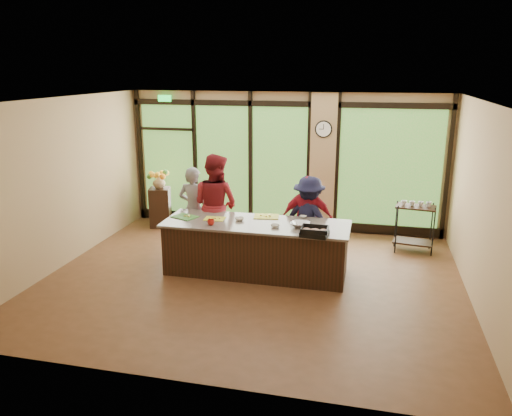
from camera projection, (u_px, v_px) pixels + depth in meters
The scene contains 25 objects.
floor at pixel (252, 279), 8.53m from camera, with size 7.00×7.00×0.00m, color brown.
ceiling at pixel (252, 100), 7.72m from camera, with size 7.00×7.00×0.00m, color silver.
back_wall at pixel (284, 162), 10.94m from camera, with size 7.00×7.00×0.00m, color tan.
left_wall at pixel (62, 183), 8.90m from camera, with size 6.00×6.00×0.00m, color tan.
right_wall at pixel (482, 207), 7.36m from camera, with size 6.00×6.00×0.00m, color tan.
window_wall at pixel (291, 167), 10.89m from camera, with size 6.90×0.12×3.00m.
island_base at pixel (256, 249), 8.70m from camera, with size 3.10×1.00×0.88m, color black.
countertop at pixel (256, 224), 8.57m from camera, with size 3.20×1.10×0.04m, color gray.
wall_clock at pixel (324, 129), 10.42m from camera, with size 0.36×0.04×0.36m.
cook_left at pixel (194, 209), 9.70m from camera, with size 0.61×0.40×1.67m, color gray.
cook_midleft at pixel (215, 205), 9.48m from camera, with size 0.95×0.74×1.96m, color maroon.
cook_midright at pixel (307, 219), 9.15m from camera, with size 0.95×0.39×1.62m, color #A8192D.
cook_right at pixel (309, 219), 9.14m from camera, with size 1.04×0.60×1.61m, color #161732.
roasting_pan at pixel (315, 234), 7.88m from camera, with size 0.42×0.33×0.08m, color black.
mixing_bowl at pixel (300, 225), 8.34m from camera, with size 0.31×0.31×0.08m, color silver.
cutting_board_left at pixel (185, 217), 8.88m from camera, with size 0.42×0.32×0.01m, color #3A7D2D.
cutting_board_center at pixel (215, 219), 8.77m from camera, with size 0.35×0.26×0.01m, color gold.
cutting_board_right at pixel (266, 216), 8.90m from camera, with size 0.44×0.33×0.01m, color gold.
prep_bowl_near at pixel (239, 219), 8.68m from camera, with size 0.16×0.16×0.05m, color silver.
prep_bowl_mid at pixel (275, 226), 8.31m from camera, with size 0.15×0.15×0.05m, color silver.
prep_bowl_far at pixel (303, 217), 8.85m from camera, with size 0.13×0.13×0.03m, color silver.
red_ramekin at pixel (211, 222), 8.42m from camera, with size 0.12×0.12×0.10m, color #AF1911.
flower_stand at pixel (160, 207), 11.28m from camera, with size 0.44×0.44×0.89m, color black.
flower_vase at pixel (159, 182), 11.12m from camera, with size 0.28×0.28×0.30m, color #8F714E.
bar_cart at pixel (415, 221), 9.68m from camera, with size 0.80×0.53×1.02m.
Camera 1 is at (1.86, -7.66, 3.48)m, focal length 35.00 mm.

